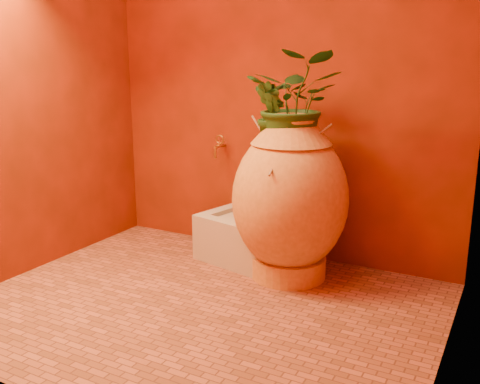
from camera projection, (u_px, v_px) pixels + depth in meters
The scene contains 12 objects.
floor at pixel (201, 306), 2.94m from camera, with size 2.50×2.50×0.00m, color #9B4E32.
wall_back at pixel (279, 71), 3.50m from camera, with size 2.50×0.02×2.50m, color #581D05.
wall_left at pixel (22, 72), 3.22m from camera, with size 0.02×2.00×2.50m, color #581D05.
wall_right at pixel (468, 79), 2.07m from camera, with size 0.02×2.00×2.50m, color #581D05.
amphora at pixel (290, 199), 3.24m from camera, with size 0.83×0.83×1.01m.
stone_basin at pixel (252, 240), 3.58m from camera, with size 0.75×0.60×0.31m.
wine_bottle_a at pixel (264, 225), 3.49m from camera, with size 0.07×0.07×0.29m.
wine_bottle_b at pixel (253, 218), 3.57m from camera, with size 0.08×0.08×0.34m.
wine_bottle_c at pixel (272, 224), 3.49m from camera, with size 0.07×0.07×0.30m.
wall_tap at pixel (219, 145), 3.74m from camera, with size 0.07×0.14×0.16m.
plant_main at pixel (295, 103), 3.12m from camera, with size 0.54×0.47×0.60m, color #1B4318.
plant_side at pixel (273, 116), 3.13m from camera, with size 0.22×0.18×0.41m, color #1B4318.
Camera 1 is at (1.47, -2.28, 1.32)m, focal length 40.00 mm.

